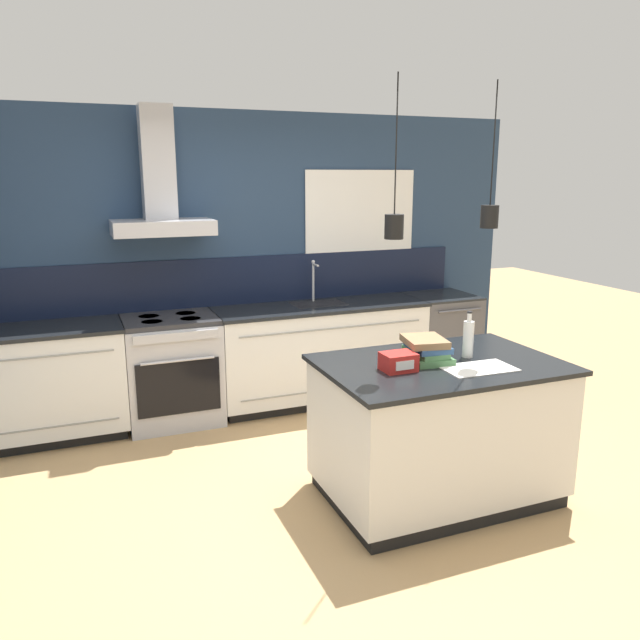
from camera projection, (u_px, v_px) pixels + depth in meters
name	position (u px, v px, depth m)	size (l,w,h in m)	color
ground_plane	(315.00, 499.00, 4.05)	(16.00, 16.00, 0.00)	tan
wall_back	(230.00, 256.00, 5.54)	(5.60, 2.37, 2.60)	navy
counter_run_left	(35.00, 384.00, 4.86)	(1.37, 0.64, 0.91)	black
counter_run_sink	(320.00, 352.00, 5.73)	(1.94, 0.64, 1.29)	black
oven_range	(172.00, 370.00, 5.24)	(0.77, 0.66, 0.91)	#B5B5BA
dishwasher	(439.00, 340.00, 6.20)	(0.62, 0.65, 0.91)	#4C4C51
kitchen_island	(438.00, 429.00, 4.01)	(1.49, 0.99, 0.91)	black
bottle_on_island	(468.00, 338.00, 3.99)	(0.07, 0.07, 0.30)	silver
book_stack	(426.00, 350.00, 3.91)	(0.30, 0.35, 0.15)	#4C7F4C
red_supply_box	(398.00, 362.00, 3.73)	(0.20, 0.16, 0.11)	red
paper_pile	(479.00, 368.00, 3.77)	(0.44, 0.27, 0.01)	silver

